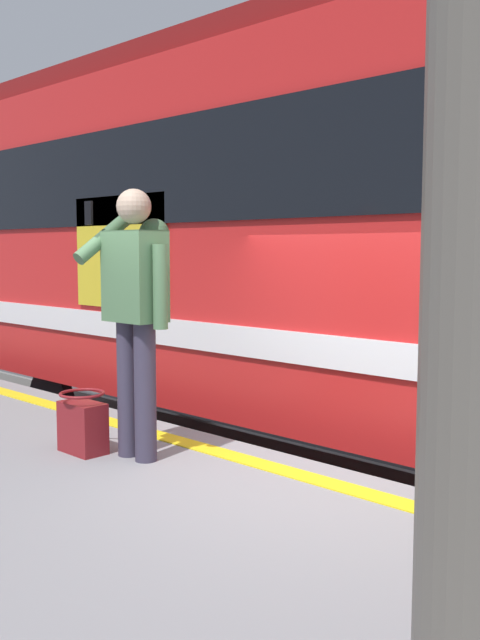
% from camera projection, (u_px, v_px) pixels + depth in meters
% --- Properties ---
extents(ground_plane, '(24.38, 24.38, 0.00)m').
position_uv_depth(ground_plane, '(328.00, 623.00, 4.59)').
color(ground_plane, '#3D3D3F').
extents(safety_line, '(15.93, 0.16, 0.01)m').
position_uv_depth(safety_line, '(299.00, 475.00, 4.27)').
color(safety_line, yellow).
rests_on(safety_line, platform).
extents(track_rail_near, '(21.13, 0.08, 0.16)m').
position_uv_depth(track_rail_near, '(428.00, 552.00, 5.49)').
color(track_rail_near, slate).
rests_on(track_rail_near, ground).
extents(train_carriage, '(11.81, 2.85, 4.17)m').
position_uv_depth(train_carriage, '(389.00, 223.00, 6.34)').
color(train_carriage, red).
rests_on(train_carriage, ground).
extents(passenger, '(0.57, 0.55, 1.72)m').
position_uv_depth(passenger, '(136.00, 301.00, 4.54)').
color(passenger, '#383347').
rests_on(passenger, platform).
extents(handbag, '(0.33, 0.30, 0.41)m').
position_uv_depth(handbag, '(83.00, 425.00, 4.74)').
color(handbag, maroon).
rests_on(handbag, platform).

